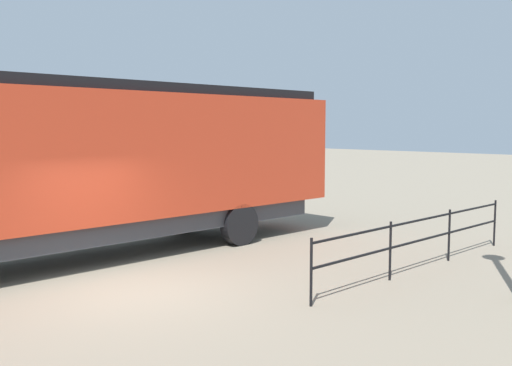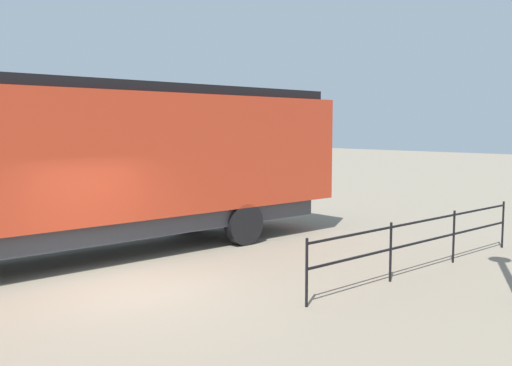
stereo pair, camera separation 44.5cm
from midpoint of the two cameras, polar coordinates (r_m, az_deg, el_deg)
ground_plane at (r=11.12m, az=-13.63°, el=-10.66°), size 120.00×120.00×0.00m
locomotive at (r=13.14m, az=-24.07°, el=1.77°), size 2.85×18.39×4.13m
platform_fence at (r=12.75m, az=15.39°, el=-4.98°), size 0.05×7.35×1.20m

